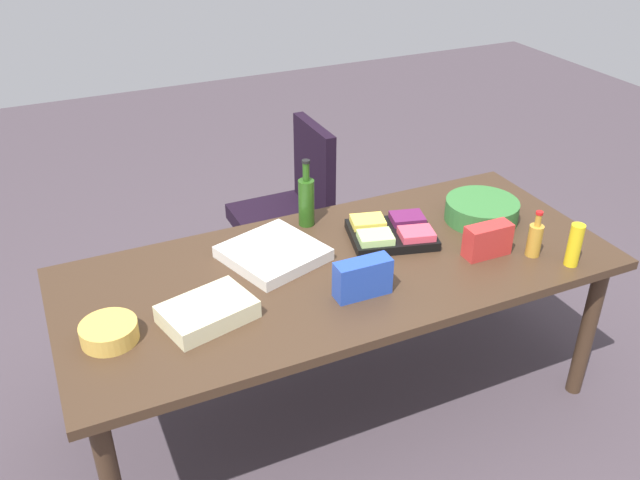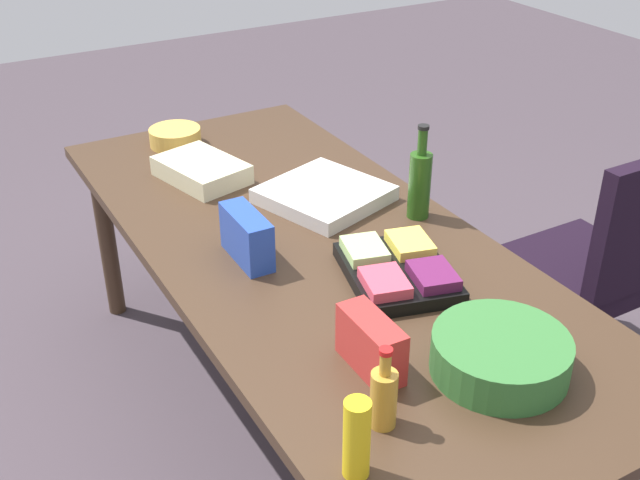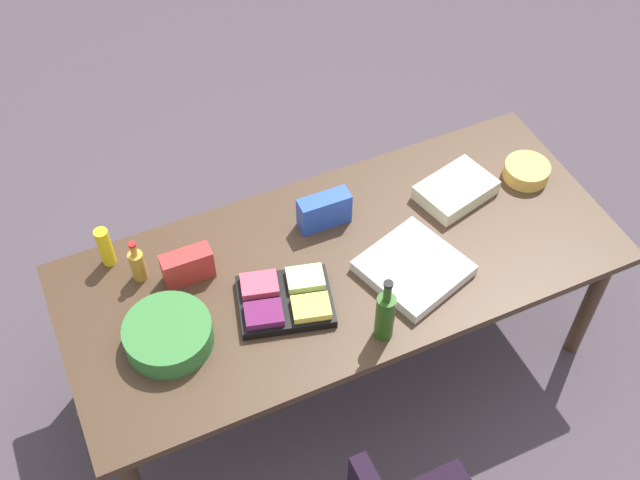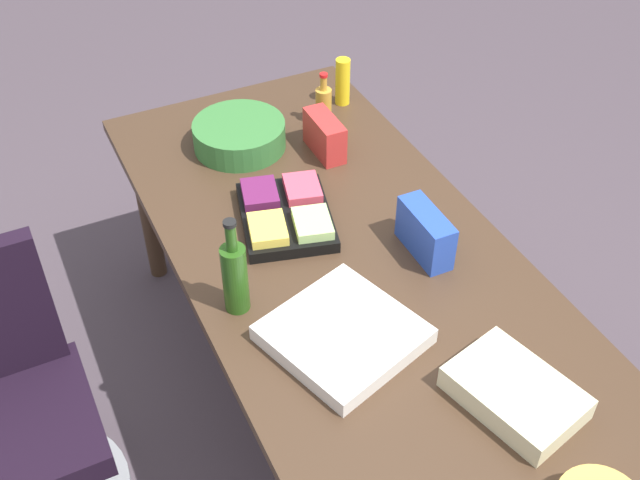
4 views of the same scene
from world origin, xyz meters
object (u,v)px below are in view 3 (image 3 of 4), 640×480
object	(u,v)px
wine_bottle	(385,315)
chip_bag_blue	(324,211)
fruit_platter	(285,300)
pizza_box	(414,268)
salad_bowl	(168,334)
sheet_cake	(456,190)
chip_bowl	(527,171)
dressing_bottle	(138,264)
mustard_bottle	(105,247)
conference_table	(343,272)
chip_bag_red	(188,266)

from	to	relation	value
wine_bottle	chip_bag_blue	world-z (taller)	wine_bottle
chip_bag_blue	fruit_platter	world-z (taller)	chip_bag_blue
pizza_box	salad_bowl	xyz separation A→B (m)	(0.99, -0.09, 0.02)
pizza_box	sheet_cake	distance (m)	0.47
chip_bag_blue	fruit_platter	bearing A→B (deg)	45.83
salad_bowl	chip_bowl	size ratio (longest dim) A/B	1.65
chip_bag_blue	sheet_cake	world-z (taller)	chip_bag_blue
salad_bowl	dressing_bottle	distance (m)	0.34
mustard_bottle	sheet_cake	size ratio (longest dim) A/B	0.58
chip_bag_blue	chip_bowl	bearing A→B (deg)	172.52
conference_table	salad_bowl	xyz separation A→B (m)	(0.75, 0.08, 0.12)
wine_bottle	sheet_cake	world-z (taller)	wine_bottle
mustard_bottle	conference_table	bearing A→B (deg)	155.62
salad_bowl	chip_bowl	distance (m)	1.71
salad_bowl	sheet_cake	world-z (taller)	salad_bowl
chip_bowl	fruit_platter	world-z (taller)	fruit_platter
conference_table	dressing_bottle	bearing A→B (deg)	-18.93
fruit_platter	sheet_cake	world-z (taller)	fruit_platter
conference_table	mustard_bottle	world-z (taller)	mustard_bottle
chip_bag_blue	dressing_bottle	size ratio (longest dim) A/B	1.07
mustard_bottle	wine_bottle	xyz separation A→B (m)	(-0.85, 0.77, 0.03)
pizza_box	dressing_bottle	distance (m)	1.09
salad_bowl	dressing_bottle	world-z (taller)	dressing_bottle
conference_table	sheet_cake	bearing A→B (deg)	-167.80
mustard_bottle	chip_bag_red	xyz separation A→B (m)	(-0.27, 0.21, -0.02)
chip_bag_blue	conference_table	bearing A→B (deg)	85.36
fruit_platter	salad_bowl	bearing A→B (deg)	-2.70
chip_bowl	dressing_bottle	bearing A→B (deg)	-5.44
mustard_bottle	chip_bag_blue	distance (m)	0.90
conference_table	fruit_platter	bearing A→B (deg)	18.77
chip_bag_red	chip_bowl	bearing A→B (deg)	176.98
salad_bowl	chip_bag_blue	bearing A→B (deg)	-158.74
conference_table	sheet_cake	xyz separation A→B (m)	(-0.60, -0.13, 0.11)
mustard_bottle	salad_bowl	xyz separation A→B (m)	(-0.11, 0.47, -0.04)
mustard_bottle	fruit_platter	size ratio (longest dim) A/B	0.44
mustard_bottle	dressing_bottle	distance (m)	0.16
dressing_bottle	chip_bag_red	size ratio (longest dim) A/B	1.03
wine_bottle	fruit_platter	bearing A→B (deg)	-44.15
mustard_bottle	fruit_platter	bearing A→B (deg)	139.09
chip_bowl	dressing_bottle	size ratio (longest dim) A/B	0.97
conference_table	chip_bowl	distance (m)	0.96
chip_bag_blue	mustard_bottle	bearing A→B (deg)	-10.83
salad_bowl	chip_bag_red	world-z (taller)	chip_bag_red
fruit_platter	chip_bag_red	distance (m)	0.41
salad_bowl	chip_bowl	xyz separation A→B (m)	(-1.70, -0.18, -0.01)
mustard_bottle	wine_bottle	size ratio (longest dim) A/B	0.59
salad_bowl	chip_bag_red	distance (m)	0.31
conference_table	wine_bottle	bearing A→B (deg)	88.31
dressing_bottle	sheet_cake	xyz separation A→B (m)	(-1.37, 0.13, -0.04)
wine_bottle	chip_bag_red	distance (m)	0.81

